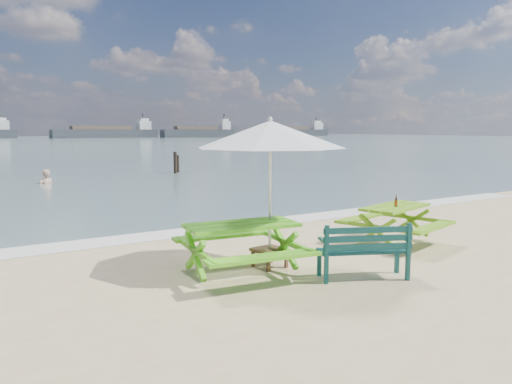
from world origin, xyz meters
TOP-DOWN VIEW (x-y plane):
  - foam_strip at (0.00, 4.60)m, footprint 22.00×0.90m
  - picnic_table_left at (-1.28, 1.22)m, footprint 1.92×2.08m
  - picnic_table_right at (2.29, 1.43)m, footprint 1.97×2.10m
  - park_bench at (0.17, 0.12)m, footprint 1.40×0.95m
  - side_table at (-0.67, 1.36)m, footprint 0.53×0.53m
  - patio_umbrella at (-0.67, 1.36)m, footprint 2.67×2.67m
  - beer_bottle at (2.21, 1.35)m, footprint 0.06×0.06m
  - swimmer at (-1.49, 16.63)m, footprint 0.76×0.63m
  - mooring_pilings at (5.07, 18.47)m, footprint 0.57×0.77m
  - cargo_ships at (44.80, 124.82)m, footprint 121.33×22.17m

SIDE VIEW (x-z plane):
  - swimmer at x=-1.49m, z-range -1.21..0.58m
  - foam_strip at x=0.00m, z-range 0.00..0.01m
  - side_table at x=-0.67m, z-range 0.01..0.32m
  - park_bench at x=0.17m, z-range -0.16..0.66m
  - picnic_table_right at x=2.29m, z-range -0.01..0.74m
  - picnic_table_left at x=-1.28m, z-range -0.02..0.79m
  - mooring_pilings at x=5.07m, z-range -0.24..1.04m
  - beer_bottle at x=2.21m, z-range 0.72..0.94m
  - cargo_ships at x=44.80m, z-range -1.02..3.38m
  - patio_umbrella at x=-0.67m, z-range 0.96..3.31m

